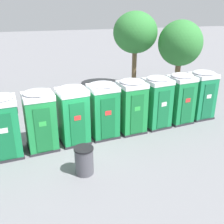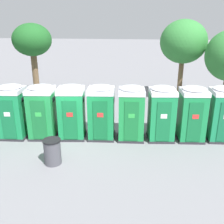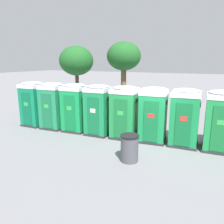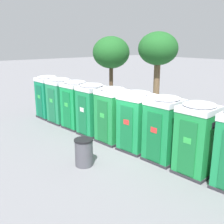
# 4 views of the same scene
# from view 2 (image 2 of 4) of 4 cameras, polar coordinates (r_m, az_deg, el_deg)

# --- Properties ---
(ground_plane) EXTENTS (120.00, 120.00, 0.00)m
(ground_plane) POSITION_cam_2_polar(r_m,az_deg,el_deg) (12.92, -8.38, -5.10)
(ground_plane) COLOR slate
(portapotty_3) EXTENTS (1.24, 1.25, 2.54)m
(portapotty_3) POSITION_cam_2_polar(r_m,az_deg,el_deg) (13.09, -20.82, 0.15)
(portapotty_3) COLOR #2D2D33
(portapotty_3) RESTS_ON ground
(portapotty_4) EXTENTS (1.30, 1.28, 2.54)m
(portapotty_4) POSITION_cam_2_polar(r_m,az_deg,el_deg) (12.64, -14.98, 0.12)
(portapotty_4) COLOR #2D2D33
(portapotty_4) RESTS_ON ground
(portapotty_5) EXTENTS (1.32, 1.32, 2.54)m
(portapotty_5) POSITION_cam_2_polar(r_m,az_deg,el_deg) (12.34, -8.77, 0.09)
(portapotty_5) COLOR #2D2D33
(portapotty_5) RESTS_ON ground
(portapotty_6) EXTENTS (1.29, 1.26, 2.54)m
(portapotty_6) POSITION_cam_2_polar(r_m,az_deg,el_deg) (12.16, -2.33, 0.01)
(portapotty_6) COLOR #2D2D33
(portapotty_6) RESTS_ON ground
(portapotty_7) EXTENTS (1.26, 1.26, 2.54)m
(portapotty_7) POSITION_cam_2_polar(r_m,az_deg,el_deg) (12.08, 4.22, -0.17)
(portapotty_7) COLOR #2D2D33
(portapotty_7) RESTS_ON ground
(portapotty_8) EXTENTS (1.29, 1.31, 2.54)m
(portapotty_8) POSITION_cam_2_polar(r_m,az_deg,el_deg) (12.22, 10.72, -0.24)
(portapotty_8) COLOR #2D2D33
(portapotty_8) RESTS_ON ground
(portapotty_9) EXTENTS (1.26, 1.28, 2.54)m
(portapotty_9) POSITION_cam_2_polar(r_m,az_deg,el_deg) (12.50, 17.02, -0.31)
(portapotty_9) COLOR #2D2D33
(portapotty_9) RESTS_ON ground
(portapotty_10) EXTENTS (1.25, 1.25, 2.54)m
(portapotty_10) POSITION_cam_2_polar(r_m,az_deg,el_deg) (12.98, 22.88, -0.30)
(portapotty_10) COLOR #2D2D33
(portapotty_10) RESTS_ON ground
(street_tree_0) EXTENTS (2.57, 2.57, 5.09)m
(street_tree_0) POSITION_cam_2_polar(r_m,az_deg,el_deg) (18.67, -16.99, 14.54)
(street_tree_0) COLOR brown
(street_tree_0) RESTS_ON ground
(street_tree_2) EXTENTS (3.02, 3.02, 5.33)m
(street_tree_2) POSITION_cam_2_polar(r_m,az_deg,el_deg) (18.16, 15.29, 14.46)
(street_tree_2) COLOR brown
(street_tree_2) RESTS_ON ground
(trash_can) EXTENTS (0.70, 0.70, 1.02)m
(trash_can) POSITION_cam_2_polar(r_m,az_deg,el_deg) (10.53, -12.83, -8.39)
(trash_can) COLOR #4C4C54
(trash_can) RESTS_ON ground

